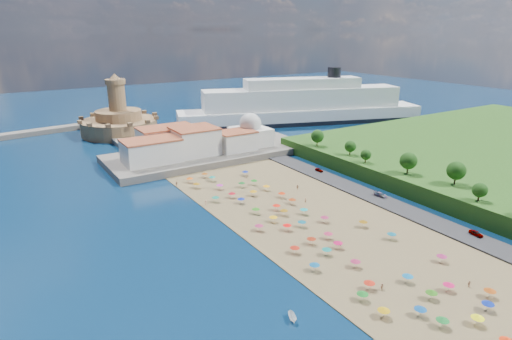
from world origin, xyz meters
TOP-DOWN VIEW (x-y plane):
  - ground at (0.00, 0.00)m, footprint 700.00×700.00m
  - terrace at (10.00, 73.00)m, footprint 90.00×36.00m
  - jetty at (-12.00, 108.00)m, footprint 18.00×70.00m
  - waterfront_buildings at (-3.05, 73.64)m, footprint 57.00×29.00m
  - domed_building at (30.00, 71.00)m, footprint 16.00×16.00m
  - fortress at (-12.00, 138.00)m, footprint 40.00×40.00m
  - cruise_ship at (90.10, 109.26)m, footprint 149.07×69.37m
  - beach_parasols at (-1.24, -10.82)m, footprint 32.98×114.18m
  - beachgoers at (0.05, 3.76)m, footprint 36.15×102.63m
  - moored_boats at (-24.10, -46.80)m, footprint 8.31×18.55m
  - parked_cars at (36.00, -5.01)m, footprint 2.60×69.33m
  - hillside_trees at (49.34, -8.88)m, footprint 14.51×107.82m

SIDE VIEW (x-z plane):
  - ground at x=0.00m, z-range 0.00..0.00m
  - moored_boats at x=-24.10m, z-range -0.04..1.52m
  - beachgoers at x=0.05m, z-range 0.20..2.08m
  - jetty at x=-12.00m, z-range 0.00..2.40m
  - parked_cars at x=36.00m, z-range 0.68..2.03m
  - terrace at x=10.00m, z-range 0.00..3.00m
  - beach_parasols at x=-1.24m, z-range 1.05..3.25m
  - fortress at x=-12.00m, z-range -9.52..22.88m
  - waterfront_buildings at x=-3.05m, z-range 2.38..13.38m
  - domed_building at x=30.00m, z-range 1.47..16.47m
  - cruise_ship at x=90.10m, z-range -6.68..26.08m
  - hillside_trees at x=49.34m, z-range 6.34..14.10m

